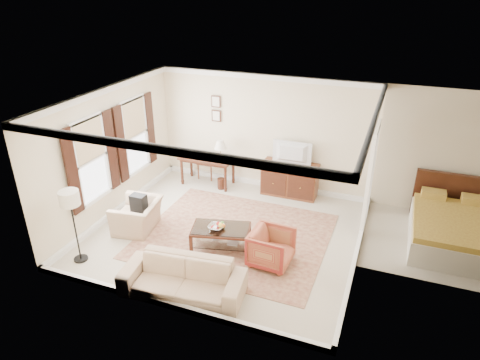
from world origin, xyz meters
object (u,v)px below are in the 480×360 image
Objects in this scene: sideboard at (290,179)px; club_armchair at (137,211)px; writing_desk at (207,161)px; coffee_table at (221,232)px; striped_armchair at (271,246)px; sofa at (182,273)px; tv at (291,147)px.

club_armchair is at bearing -133.84° from sideboard.
writing_desk is 3.04m from coffee_table.
striped_armchair reaches higher than writing_desk.
writing_desk is at bearing 161.38° from club_armchair.
sofa is (-0.75, -4.26, -0.01)m from sideboard.
tv is (2.17, 0.14, 0.64)m from writing_desk.
tv is at bearing 76.39° from coffee_table.
sofa reaches higher than coffee_table.
striped_armchair is (0.42, -2.90, -0.03)m from sideboard.
writing_desk is at bearing 119.83° from coffee_table.
striped_armchair reaches higher than coffee_table.
sideboard is at bearing 11.76° from striped_armchair.
coffee_table is (-0.67, -2.78, -0.05)m from sideboard.
coffee_table is at bearing -60.17° from writing_desk.
sofa is (-0.08, -1.48, 0.04)m from coffee_table.
club_armchair is (-1.97, 0.04, 0.06)m from coffee_table.
tv reaches higher than club_armchair.
striped_armchair is 0.77× the size of club_armchair.
sideboard is at bearing 73.46° from sofa.
writing_desk is 2.19m from sideboard.
sideboard reaches higher than striped_armchair.
tv is at bearing -90.00° from sideboard.
writing_desk is 1.53× the size of tv.
sideboard is 2.93m from striped_armchair.
club_armchair reaches higher than writing_desk.
tv is 0.71× the size of coffee_table.
writing_desk is 1.39× the size of club_armchair.
striped_armchair is (0.42, -2.88, -0.91)m from tv.
tv is 2.99m from coffee_table.
writing_desk is 2.27m from tv.
sideboard is 0.65× the size of sofa.
coffee_table is 1.64× the size of striped_armchair.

